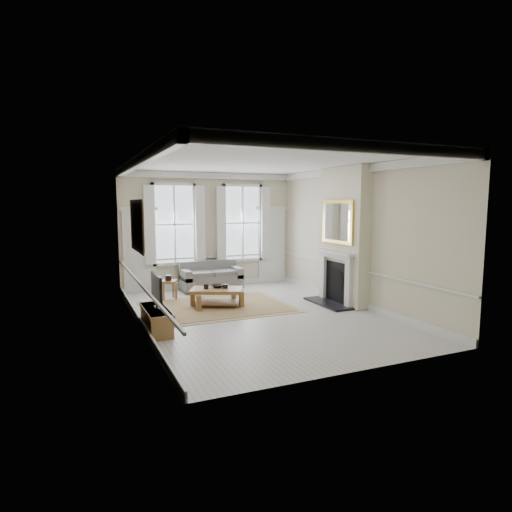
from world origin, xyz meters
name	(u,v)px	position (x,y,z in m)	size (l,w,h in m)	color
floor	(258,315)	(0.00, 0.00, 0.00)	(7.20, 7.20, 0.00)	#B7B5AD
ceiling	(258,162)	(0.00, 0.00, 3.40)	(7.20, 7.20, 0.00)	white
back_wall	(209,230)	(0.00, 3.60, 1.70)	(5.20, 5.20, 0.00)	beige
left_wall	(137,244)	(-2.60, 0.00, 1.70)	(7.20, 7.20, 0.00)	beige
right_wall	(355,236)	(2.60, 0.00, 1.70)	(7.20, 7.20, 0.00)	beige
window_left	(174,224)	(-1.05, 3.55, 1.90)	(1.26, 0.20, 2.20)	#B2BCC6
window_right	(242,223)	(1.05, 3.55, 1.90)	(1.26, 0.20, 2.20)	#B2BCC6
door_left	(140,252)	(-2.05, 3.56, 1.15)	(0.90, 0.08, 2.30)	silver
door_right	(272,246)	(2.05, 3.56, 1.15)	(0.90, 0.08, 2.30)	silver
painting	(137,226)	(-2.56, 0.30, 2.05)	(0.05, 1.66, 1.06)	#A66A1C
chimney_breast	(344,236)	(2.43, 0.20, 1.70)	(0.35, 1.70, 3.38)	beige
hearth	(328,303)	(2.00, 0.20, 0.03)	(0.55, 1.50, 0.05)	black
fireplace	(335,275)	(2.20, 0.20, 0.73)	(0.21, 1.45, 1.33)	silver
mirror	(337,222)	(2.21, 0.20, 2.05)	(0.06, 1.26, 1.06)	gold
sofa	(211,278)	(-0.13, 3.11, 0.35)	(1.71, 0.83, 0.83)	#62615F
side_table	(168,284)	(-1.51, 2.39, 0.39)	(0.53, 0.53, 0.50)	brown
rug	(217,307)	(-0.63, 1.04, 0.01)	(3.50, 2.60, 0.02)	#92774B
coffee_table	(217,292)	(-0.63, 1.04, 0.38)	(1.41, 1.16, 0.46)	brown
ceramic_pot_a	(206,287)	(-0.88, 1.09, 0.52)	(0.12, 0.12, 0.12)	black
ceramic_pot_b	(225,286)	(-0.43, 0.99, 0.51)	(0.14, 0.14, 0.10)	black
bowl	(217,286)	(-0.58, 1.14, 0.49)	(0.29, 0.29, 0.07)	black
tv_stand	(156,320)	(-2.34, -0.36, 0.23)	(0.41, 1.29, 0.46)	brown
tv	(157,289)	(-2.32, -0.36, 0.85)	(0.08, 0.90, 0.68)	black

